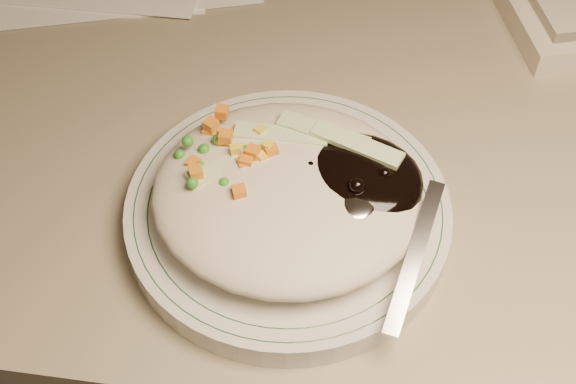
# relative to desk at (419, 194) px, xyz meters

# --- Properties ---
(desk) EXTENTS (1.40, 0.70, 0.74)m
(desk) POSITION_rel_desk_xyz_m (0.00, 0.00, 0.00)
(desk) COLOR gray
(desk) RESTS_ON ground
(plate) EXTENTS (0.24, 0.24, 0.02)m
(plate) POSITION_rel_desk_xyz_m (-0.12, -0.21, 0.21)
(plate) COLOR silver
(plate) RESTS_ON desk
(plate_rim) EXTENTS (0.23, 0.23, 0.00)m
(plate_rim) POSITION_rel_desk_xyz_m (-0.12, -0.21, 0.22)
(plate_rim) COLOR #144723
(plate_rim) RESTS_ON plate
(meal) EXTENTS (0.20, 0.19, 0.05)m
(meal) POSITION_rel_desk_xyz_m (-0.11, -0.21, 0.24)
(meal) COLOR beige
(meal) RESTS_ON plate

